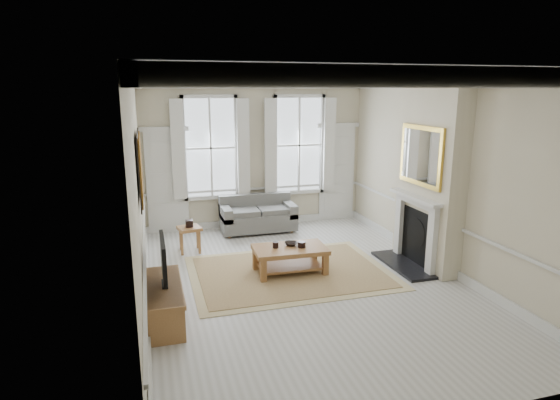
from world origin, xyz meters
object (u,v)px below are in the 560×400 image
object	(u,v)px
sofa	(257,216)
side_table	(190,232)
tv_stand	(164,302)
coffee_table	(290,252)

from	to	relation	value
sofa	side_table	distance (m)	1.93
side_table	tv_stand	xyz separation A→B (m)	(-0.62, -2.79, -0.15)
sofa	tv_stand	bearing A→B (deg)	-120.63
coffee_table	tv_stand	xyz separation A→B (m)	(-2.22, -1.16, -0.14)
tv_stand	sofa	bearing A→B (deg)	59.37
sofa	side_table	bearing A→B (deg)	-148.15
sofa	coffee_table	distance (m)	2.65
side_table	tv_stand	world-z (taller)	tv_stand
sofa	coffee_table	bearing A→B (deg)	-90.78
coffee_table	sofa	bearing A→B (deg)	91.32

